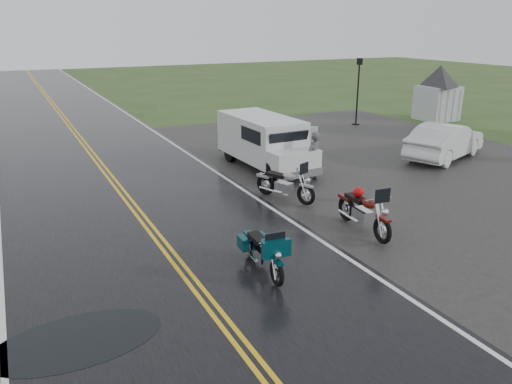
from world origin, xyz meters
TOP-DOWN VIEW (x-y plane):
  - ground at (0.00, 0.00)m, footprint 120.00×120.00m
  - road at (0.00, 10.00)m, footprint 8.00×100.00m
  - parking_pad at (11.00, 5.00)m, footprint 14.00×24.00m
  - visitor_center at (20.00, 12.00)m, footprint 16.00×10.00m
  - motorcycle_red at (5.08, -0.71)m, footprint 1.12×2.51m
  - motorcycle_teal at (1.58, -1.42)m, footprint 0.91×2.11m
  - motorcycle_silver at (4.87, 2.63)m, footprint 1.62×2.41m
  - van_white at (5.04, 5.40)m, footprint 2.13×5.36m
  - person_at_van at (6.56, 4.83)m, footprint 0.78×0.68m
  - sedan_white at (13.29, 5.00)m, footprint 4.88×3.09m
  - lamp_post_far_right at (14.64, 12.77)m, footprint 0.32×0.32m

SIDE VIEW (x-z plane):
  - ground at x=0.00m, z-range 0.00..0.00m
  - parking_pad at x=11.00m, z-range 0.00..0.03m
  - road at x=0.00m, z-range 0.00..0.04m
  - motorcycle_teal at x=1.58m, z-range 0.00..1.21m
  - motorcycle_silver at x=4.87m, z-range 0.00..1.34m
  - motorcycle_red at x=5.08m, z-range 0.00..1.44m
  - sedan_white at x=13.29m, z-range 0.00..1.52m
  - person_at_van at x=6.56m, z-range 0.00..1.80m
  - van_white at x=5.04m, z-range 0.00..2.08m
  - lamp_post_far_right at x=14.64m, z-range 0.00..3.76m
  - visitor_center at x=20.00m, z-range 0.00..4.80m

